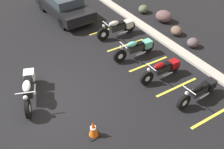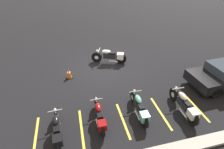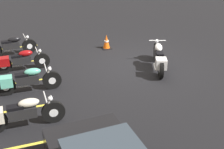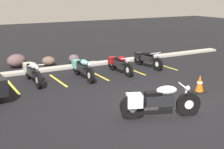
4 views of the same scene
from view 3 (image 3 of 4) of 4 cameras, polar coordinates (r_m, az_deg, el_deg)
The scene contains 12 objects.
ground at distance 12.65m, azimuth 4.72°, elevation 1.84°, with size 60.00×60.00×0.00m, color black.
motorcycle_white_featured at distance 12.11m, azimuth 8.57°, elevation 3.06°, with size 2.29×1.08×0.94m.
parked_bike_0 at distance 8.95m, azimuth -16.47°, elevation -6.86°, with size 0.63×2.24×0.88m.
parked_bike_1 at distance 10.75m, azimuth -15.55°, elevation -1.02°, with size 0.61×2.16×0.85m.
parked_bike_2 at distance 12.42m, azimuth -16.49°, elevation 2.48°, with size 0.57×2.05×0.80m.
parked_bike_3 at distance 14.03m, azimuth -18.27°, elevation 4.97°, with size 0.58×2.08×0.82m.
traffic_cone at distance 14.17m, azimuth -1.03°, elevation 5.94°, with size 0.40×0.40×0.64m.
stall_line_0 at distance 8.53m, azimuth -14.13°, elevation -12.21°, with size 0.10×2.10×0.00m, color gold.
stall_line_1 at distance 10.05m, azimuth -15.39°, elevation -5.96°, with size 0.10×2.10×0.00m, color gold.
stall_line_2 at distance 11.66m, azimuth -16.28°, elevation -1.40°, with size 0.10×2.10×0.00m, color gold.
stall_line_3 at distance 13.33m, azimuth -16.95°, elevation 2.04°, with size 0.10×2.10×0.00m, color gold.
stall_line_4 at distance 15.03m, azimuth -17.48°, elevation 4.71°, with size 0.10×2.10×0.00m, color gold.
Camera 3 is at (-10.49, 4.84, 5.17)m, focal length 50.00 mm.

